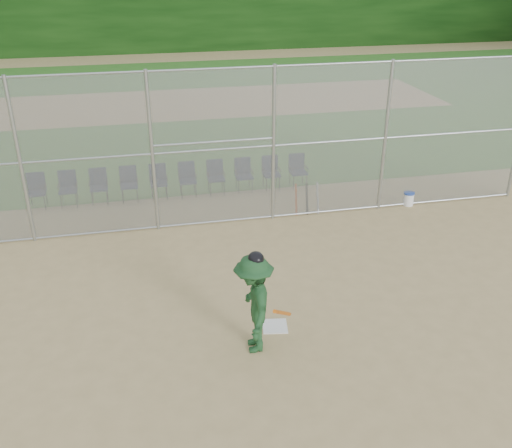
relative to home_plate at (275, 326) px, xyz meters
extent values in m
plane|color=tan|center=(0.12, -0.29, -0.01)|extent=(100.00, 100.00, 0.00)
plane|color=#2A611D|center=(0.12, 17.71, 0.00)|extent=(100.00, 100.00, 0.00)
plane|color=tan|center=(0.12, 17.71, 0.00)|extent=(24.00, 24.00, 0.00)
cube|color=gray|center=(0.12, 4.71, 1.99)|extent=(16.00, 0.02, 4.00)
cylinder|color=#9EA3A8|center=(0.12, 4.71, 3.94)|extent=(16.00, 0.05, 0.05)
cube|color=white|center=(0.00, 0.00, 0.00)|extent=(0.53, 0.53, 0.02)
imported|color=#1B4421|center=(-0.52, -0.52, 0.91)|extent=(0.80, 1.25, 1.85)
ellipsoid|color=black|center=(-0.52, -0.52, 1.81)|extent=(0.27, 0.30, 0.23)
cylinder|color=orange|center=(-0.12, -0.92, 0.94)|extent=(0.49, 0.63, 0.55)
cylinder|color=white|center=(5.02, 4.73, 0.16)|extent=(0.28, 0.28, 0.33)
cylinder|color=#223F97|center=(5.02, 4.73, 0.35)|extent=(0.30, 0.30, 0.04)
cylinder|color=#D84C14|center=(1.79, 4.83, 0.41)|extent=(0.06, 0.23, 0.85)
cylinder|color=black|center=(2.09, 4.83, 0.41)|extent=(0.06, 0.26, 0.84)
cylinder|color=#B2B2B7|center=(2.39, 4.83, 0.41)|extent=(0.06, 0.28, 0.84)
camera|label=1|loc=(-2.25, -8.56, 6.41)|focal=40.00mm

